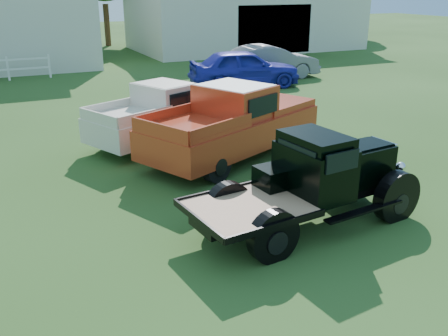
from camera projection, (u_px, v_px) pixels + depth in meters
name	position (u px, v px, depth m)	size (l,w,h in m)	color
ground	(241.00, 241.00, 9.47)	(120.00, 120.00, 0.00)	#234216
shed_right	(245.00, 12.00, 37.08)	(16.80, 9.20, 5.20)	beige
vintage_flatbed	(310.00, 181.00, 9.81)	(4.79, 1.90, 1.90)	black
red_pickup	(232.00, 122.00, 13.69)	(5.67, 2.18, 2.07)	#AD331A
white_pickup	(163.00, 114.00, 15.09)	(4.87, 1.89, 1.79)	beige
misc_car_blue	(244.00, 68.00, 23.44)	(2.08, 5.17, 1.76)	#20229D
misc_car_grey	(270.00, 62.00, 25.63)	(1.77, 5.08, 1.67)	slate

